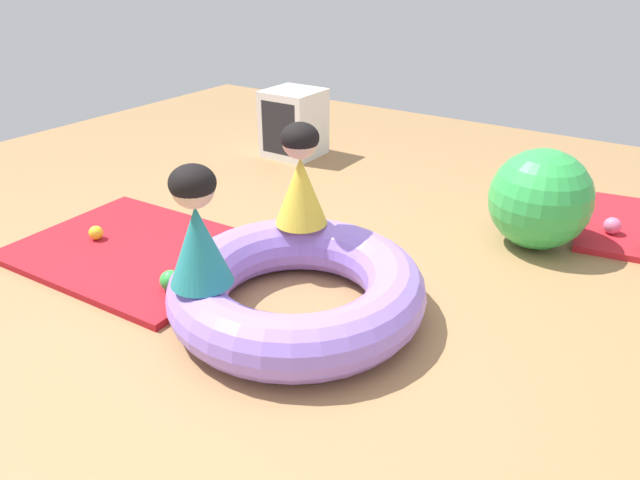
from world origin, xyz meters
name	(u,v)px	position (x,y,z in m)	size (l,w,h in m)	color
ground_plane	(292,322)	(0.00, 0.00, 0.00)	(8.00, 8.00, 0.00)	#9E7549
gym_mat_front	(137,251)	(-1.18, 0.06, 0.02)	(1.36, 1.03, 0.04)	#B21923
inflatable_cushion	(297,289)	(-0.02, 0.07, 0.14)	(1.24, 1.24, 0.29)	#9975EA
child_in_yellow	(300,176)	(-0.26, 0.45, 0.55)	(0.37, 0.37, 0.55)	yellow
child_in_teal	(197,228)	(-0.26, -0.31, 0.55)	(0.38, 0.38, 0.55)	teal
play_ball_yellow	(96,233)	(-1.46, 0.01, 0.08)	(0.09, 0.09, 0.09)	yellow
play_ball_green	(170,280)	(-0.65, -0.16, 0.09)	(0.11, 0.11, 0.11)	green
play_ball_pink	(612,226)	(1.11, 1.82, 0.09)	(0.10, 0.10, 0.10)	pink
exercise_ball_large	(540,199)	(0.73, 1.48, 0.30)	(0.60, 0.60, 0.60)	green
storage_cube	(292,124)	(-1.50, 2.06, 0.28)	(0.44, 0.44, 0.56)	white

